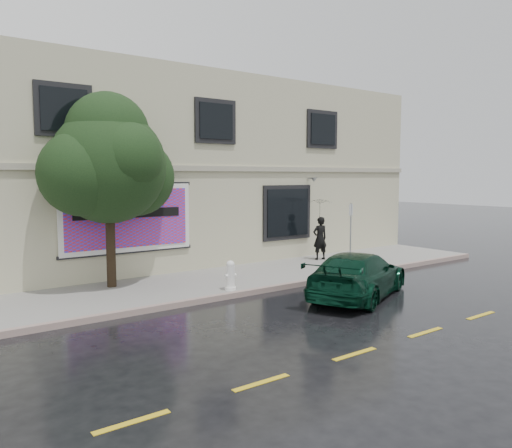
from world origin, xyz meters
TOP-DOWN VIEW (x-y plane):
  - ground at (0.00, 0.00)m, footprint 90.00×90.00m
  - sidewalk at (0.00, 3.25)m, footprint 20.00×3.50m
  - curb at (0.00, 1.50)m, footprint 20.00×0.18m
  - road_marking at (0.00, -3.50)m, footprint 19.00×0.12m
  - building at (0.00, 9.00)m, footprint 20.00×8.12m
  - billboard at (-3.20, 4.92)m, footprint 4.30×0.16m
  - car at (1.19, -0.50)m, footprint 4.75×3.51m
  - pedestrian at (4.09, 4.06)m, footprint 0.66×0.50m
  - umbrella at (4.09, 4.06)m, footprint 1.12×1.12m
  - street_tree at (-4.04, 4.20)m, footprint 3.24×3.24m
  - fire_hydrant at (-1.50, 1.80)m, footprint 0.34×0.32m
  - sign_pole at (3.24, 1.70)m, footprint 0.27×0.12m

SIDE VIEW (x-z plane):
  - ground at x=0.00m, z-range 0.00..0.00m
  - road_marking at x=0.00m, z-range 0.00..0.01m
  - sidewalk at x=0.00m, z-range 0.00..0.15m
  - curb at x=0.00m, z-range -0.01..0.15m
  - fire_hydrant at x=-1.50m, z-range 0.14..0.97m
  - car at x=1.19m, z-range 0.00..1.27m
  - pedestrian at x=4.09m, z-range 0.15..1.80m
  - sign_pole at x=3.24m, z-range 0.40..2.70m
  - billboard at x=-3.20m, z-range 0.95..3.15m
  - umbrella at x=4.09m, z-range 1.80..2.47m
  - building at x=0.00m, z-range 0.00..7.00m
  - street_tree at x=-4.04m, z-range 1.06..6.15m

